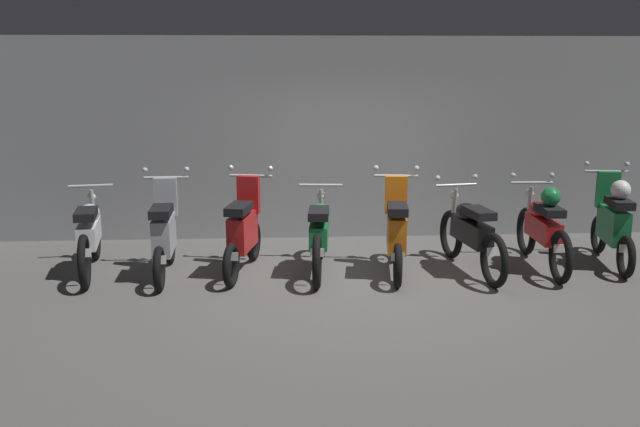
{
  "coord_description": "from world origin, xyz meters",
  "views": [
    {
      "loc": [
        -0.97,
        -7.91,
        2.61
      ],
      "look_at": [
        -0.47,
        0.63,
        0.75
      ],
      "focal_mm": 39.63,
      "sensor_mm": 36.0,
      "label": 1
    }
  ],
  "objects": [
    {
      "name": "ground_plane",
      "position": [
        0.0,
        0.0,
        0.0
      ],
      "size": [
        80.0,
        80.0,
        0.0
      ],
      "primitive_type": "plane",
      "color": "#565451"
    },
    {
      "name": "back_wall",
      "position": [
        0.0,
        2.55,
        1.48
      ],
      "size": [
        16.0,
        0.3,
        2.95
      ],
      "primitive_type": "cube",
      "color": "gray",
      "rests_on": "ground"
    },
    {
      "name": "motorbike_slot_0",
      "position": [
        -3.33,
        0.76,
        0.49
      ],
      "size": [
        0.56,
        1.94,
        1.03
      ],
      "color": "black",
      "rests_on": "ground"
    },
    {
      "name": "motorbike_slot_1",
      "position": [
        -2.38,
        0.58,
        0.53
      ],
      "size": [
        0.59,
        1.68,
        1.29
      ],
      "color": "black",
      "rests_on": "ground"
    },
    {
      "name": "motorbike_slot_2",
      "position": [
        -1.42,
        0.67,
        0.53
      ],
      "size": [
        0.59,
        1.66,
        1.29
      ],
      "color": "black",
      "rests_on": "ground"
    },
    {
      "name": "motorbike_slot_3",
      "position": [
        -0.47,
        0.63,
        0.49
      ],
      "size": [
        0.56,
        1.95,
        1.03
      ],
      "color": "black",
      "rests_on": "ground"
    },
    {
      "name": "motorbike_slot_4",
      "position": [
        0.48,
        0.55,
        0.53
      ],
      "size": [
        0.59,
        1.68,
        1.29
      ],
      "color": "black",
      "rests_on": "ground"
    },
    {
      "name": "motorbike_slot_5",
      "position": [
        1.42,
        0.55,
        0.49
      ],
      "size": [
        0.58,
        1.94,
        1.15
      ],
      "color": "black",
      "rests_on": "ground"
    },
    {
      "name": "motorbike_slot_6",
      "position": [
        2.38,
        0.64,
        0.53
      ],
      "size": [
        0.59,
        1.95,
        1.15
      ],
      "color": "black",
      "rests_on": "ground"
    },
    {
      "name": "motorbike_slot_7",
      "position": [
        3.33,
        0.73,
        0.57
      ],
      "size": [
        0.58,
        1.67,
        1.29
      ],
      "color": "black",
      "rests_on": "ground"
    }
  ]
}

